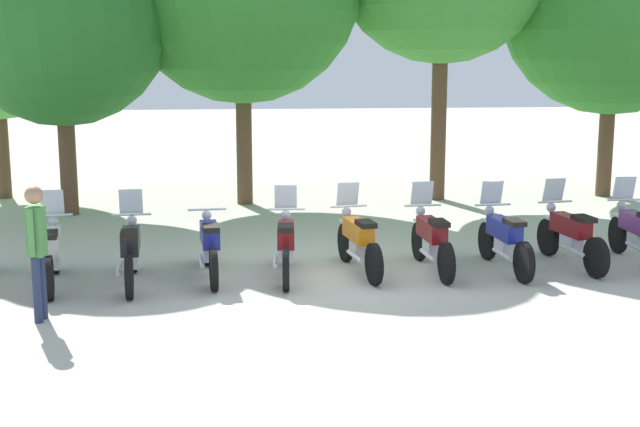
# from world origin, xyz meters

# --- Properties ---
(ground_plane) EXTENTS (80.00, 80.00, 0.00)m
(ground_plane) POSITION_xyz_m (0.00, 0.00, 0.00)
(ground_plane) COLOR #BCB7A8
(motorcycle_1) EXTENTS (0.62, 2.18, 1.37)m
(motorcycle_1) POSITION_xyz_m (-4.12, -0.15, 0.52)
(motorcycle_1) COLOR black
(motorcycle_1) RESTS_ON ground_plane
(motorcycle_2) EXTENTS (0.62, 2.19, 1.37)m
(motorcycle_2) POSITION_xyz_m (-2.94, -0.21, 0.52)
(motorcycle_2) COLOR black
(motorcycle_2) RESTS_ON ground_plane
(motorcycle_3) EXTENTS (0.62, 2.19, 0.99)m
(motorcycle_3) POSITION_xyz_m (-1.77, 0.10, 0.50)
(motorcycle_3) COLOR black
(motorcycle_3) RESTS_ON ground_plane
(motorcycle_4) EXTENTS (0.62, 2.19, 1.37)m
(motorcycle_4) POSITION_xyz_m (-0.59, 0.01, 0.52)
(motorcycle_4) COLOR black
(motorcycle_4) RESTS_ON ground_plane
(motorcycle_5) EXTENTS (0.62, 2.18, 1.37)m
(motorcycle_5) POSITION_xyz_m (0.58, 0.18, 0.52)
(motorcycle_5) COLOR black
(motorcycle_5) RESTS_ON ground_plane
(motorcycle_6) EXTENTS (0.62, 2.19, 1.37)m
(motorcycle_6) POSITION_xyz_m (1.76, 0.14, 0.52)
(motorcycle_6) COLOR black
(motorcycle_6) RESTS_ON ground_plane
(motorcycle_7) EXTENTS (0.62, 2.19, 1.37)m
(motorcycle_7) POSITION_xyz_m (2.93, 0.07, 0.52)
(motorcycle_7) COLOR black
(motorcycle_7) RESTS_ON ground_plane
(motorcycle_8) EXTENTS (0.62, 2.18, 1.37)m
(motorcycle_8) POSITION_xyz_m (4.11, 0.25, 0.52)
(motorcycle_8) COLOR black
(motorcycle_8) RESTS_ON ground_plane
(motorcycle_9) EXTENTS (0.62, 2.19, 1.37)m
(motorcycle_9) POSITION_xyz_m (5.29, 0.31, 0.52)
(motorcycle_9) COLOR black
(motorcycle_9) RESTS_ON ground_plane
(person_0) EXTENTS (0.27, 0.41, 1.79)m
(person_0) POSITION_xyz_m (-3.92, -1.93, 1.06)
(person_0) COLOR #232D4C
(person_0) RESTS_ON ground_plane
(tree_1) EXTENTS (4.61, 4.61, 6.51)m
(tree_1) POSITION_xyz_m (-4.90, 5.68, 4.20)
(tree_1) COLOR brown
(tree_1) RESTS_ON ground_plane
(tree_4) EXTENTS (5.31, 5.31, 7.28)m
(tree_4) POSITION_xyz_m (7.60, 6.88, 4.62)
(tree_4) COLOR brown
(tree_4) RESTS_ON ground_plane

